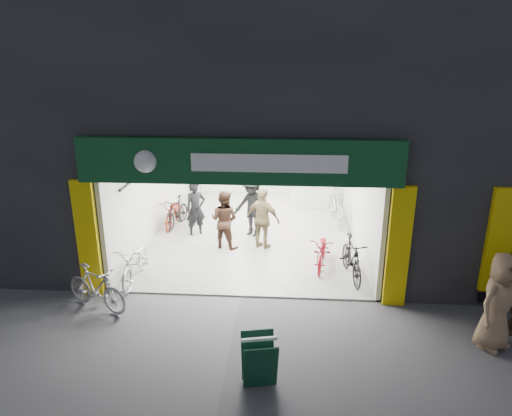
# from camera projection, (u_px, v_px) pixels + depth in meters

# --- Properties ---
(ground) EXTENTS (60.00, 60.00, 0.00)m
(ground) POSITION_uv_depth(u_px,v_px,m) (241.00, 297.00, 9.94)
(ground) COLOR #56565B
(ground) RESTS_ON ground
(building) EXTENTS (17.00, 10.27, 8.00)m
(building) POSITION_uv_depth(u_px,v_px,m) (287.00, 81.00, 13.24)
(building) COLOR #232326
(building) RESTS_ON ground
(bike_left_front) EXTENTS (0.66, 1.80, 0.94)m
(bike_left_front) POSITION_uv_depth(u_px,v_px,m) (135.00, 262.00, 10.53)
(bike_left_front) COLOR silver
(bike_left_front) RESTS_ON ground
(bike_left_midfront) EXTENTS (0.74, 1.63, 0.94)m
(bike_left_midfront) POSITION_uv_depth(u_px,v_px,m) (177.00, 212.00, 13.91)
(bike_left_midfront) COLOR black
(bike_left_midfront) RESTS_ON ground
(bike_left_midback) EXTENTS (0.60, 1.66, 0.87)m
(bike_left_midback) POSITION_uv_depth(u_px,v_px,m) (173.00, 213.00, 13.97)
(bike_left_midback) COLOR maroon
(bike_left_midback) RESTS_ON ground
(bike_left_back) EXTENTS (0.80, 1.78, 1.04)m
(bike_left_back) POSITION_uv_depth(u_px,v_px,m) (202.00, 201.00, 14.82)
(bike_left_back) COLOR silver
(bike_left_back) RESTS_ON ground
(bike_right_front) EXTENTS (0.68, 1.75, 1.02)m
(bike_right_front) POSITION_uv_depth(u_px,v_px,m) (352.00, 259.00, 10.62)
(bike_right_front) COLOR black
(bike_right_front) RESTS_ON ground
(bike_right_mid) EXTENTS (0.80, 1.67, 0.84)m
(bike_right_mid) POSITION_uv_depth(u_px,v_px,m) (323.00, 251.00, 11.29)
(bike_right_mid) COLOR maroon
(bike_right_mid) RESTS_ON ground
(bike_right_back) EXTENTS (0.77, 2.03, 1.19)m
(bike_right_back) POSITION_uv_depth(u_px,v_px,m) (336.00, 205.00, 14.21)
(bike_right_back) COLOR #B7B7BC
(bike_right_back) RESTS_ON ground
(parked_bike) EXTENTS (1.64, 1.08, 0.96)m
(parked_bike) POSITION_uv_depth(u_px,v_px,m) (96.00, 288.00, 9.35)
(parked_bike) COLOR #A7A7AB
(parked_bike) RESTS_ON ground
(customer_a) EXTENTS (0.70, 0.63, 1.61)m
(customer_a) POSITION_uv_depth(u_px,v_px,m) (196.00, 209.00, 13.14)
(customer_a) COLOR black
(customer_a) RESTS_ON ground
(customer_b) EXTENTS (0.94, 0.83, 1.63)m
(customer_b) POSITION_uv_depth(u_px,v_px,m) (224.00, 220.00, 12.26)
(customer_b) COLOR #3D271C
(customer_b) RESTS_ON ground
(customer_c) EXTENTS (1.37, 1.20, 1.84)m
(customer_c) POSITION_uv_depth(u_px,v_px,m) (252.00, 206.00, 13.03)
(customer_c) COLOR black
(customer_c) RESTS_ON ground
(customer_d) EXTENTS (1.08, 0.82, 1.71)m
(customer_d) POSITION_uv_depth(u_px,v_px,m) (263.00, 219.00, 12.18)
(customer_d) COLOR olive
(customer_d) RESTS_ON ground
(pedestrian_near) EXTENTS (1.06, 0.98, 1.82)m
(pedestrian_near) POSITION_uv_depth(u_px,v_px,m) (499.00, 302.00, 7.98)
(pedestrian_near) COLOR #8F7353
(pedestrian_near) RESTS_ON ground
(sandwich_board) EXTENTS (0.63, 0.64, 0.82)m
(sandwich_board) POSITION_uv_depth(u_px,v_px,m) (259.00, 360.00, 7.17)
(sandwich_board) COLOR #0D3621
(sandwich_board) RESTS_ON ground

